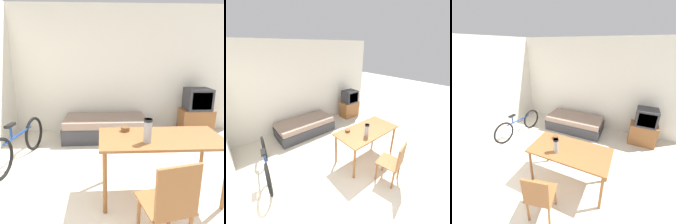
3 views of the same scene
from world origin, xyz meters
TOP-DOWN VIEW (x-y plane):
  - ground_plane at (0.00, 0.00)m, footprint 20.00×20.00m
  - wall_back at (0.00, 3.66)m, footprint 5.44×0.06m
  - daybed at (-0.27, 3.14)m, footprint 1.70×0.81m
  - tv at (1.66, 3.21)m, footprint 0.66×0.44m
  - dining_table at (0.36, 1.22)m, footprint 1.46×0.72m
  - wooden_chair at (0.23, 0.39)m, footprint 0.49×0.49m
  - bicycle at (-1.67, 2.16)m, footprint 0.33×1.60m
  - thermos_flask at (0.16, 1.07)m, footprint 0.09×0.09m
  - mate_bowl at (-0.04, 1.43)m, footprint 0.11×0.11m

SIDE VIEW (x-z plane):
  - ground_plane at x=0.00m, z-range 0.00..0.00m
  - daybed at x=-0.27m, z-range 0.00..0.45m
  - bicycle at x=-1.67m, z-range -0.04..0.67m
  - tv at x=1.66m, z-range -0.02..1.00m
  - wooden_chair at x=0.23m, z-range 0.06..0.97m
  - dining_table at x=0.36m, z-range 0.30..1.07m
  - mate_bowl at x=-0.04m, z-range 0.78..0.83m
  - thermos_flask at x=0.16m, z-range 0.79..1.06m
  - wall_back at x=0.00m, z-range 0.00..2.70m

